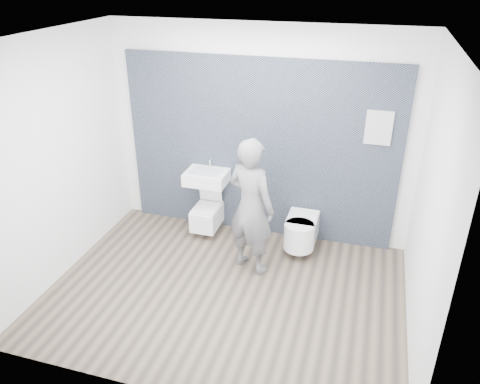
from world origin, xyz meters
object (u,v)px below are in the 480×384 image
(toilet_rounded, at_px, (301,231))
(visitor, at_px, (251,207))
(washbasin, at_px, (207,177))
(toilet_square, at_px, (207,215))

(toilet_rounded, relative_size, visitor, 0.39)
(washbasin, bearing_deg, visitor, -40.07)
(washbasin, height_order, toilet_square, washbasin)
(toilet_rounded, distance_m, visitor, 0.94)
(toilet_square, xyz_separation_m, toilet_rounded, (1.33, -0.10, 0.02))
(toilet_square, bearing_deg, toilet_rounded, -4.10)
(washbasin, relative_size, toilet_square, 0.84)
(washbasin, xyz_separation_m, toilet_square, (0.00, -0.03, -0.57))
(visitor, bearing_deg, toilet_square, -17.15)
(washbasin, height_order, visitor, visitor)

